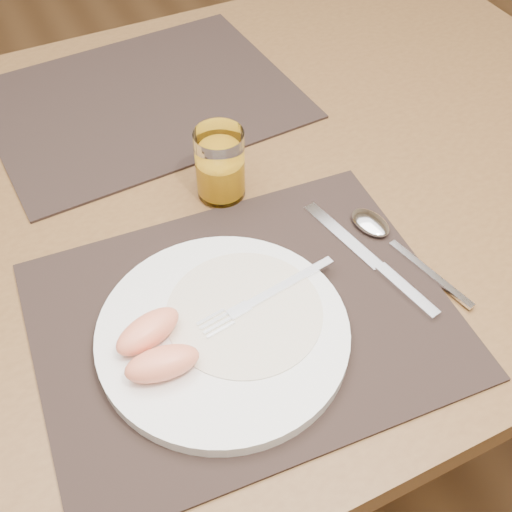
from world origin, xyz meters
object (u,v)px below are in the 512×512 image
(placemat_near, at_px, (244,319))
(knife, at_px, (379,267))
(spoon, at_px, (379,230))
(fork, at_px, (257,301))
(table, at_px, (192,236))
(juice_glass, at_px, (220,167))
(plate, at_px, (223,333))
(placemat_far, at_px, (142,100))

(placemat_near, xyz_separation_m, knife, (0.17, -0.00, 0.00))
(spoon, bearing_deg, fork, -167.54)
(table, xyz_separation_m, fork, (-0.00, -0.22, 0.11))
(table, relative_size, juice_glass, 14.71)
(table, relative_size, fork, 8.00)
(placemat_near, relative_size, plate, 1.67)
(fork, bearing_deg, knife, -2.67)
(plate, bearing_deg, placemat_near, 24.24)
(plate, relative_size, spoon, 1.41)
(placemat_far, height_order, juice_glass, juice_glass)
(spoon, bearing_deg, plate, -166.20)
(table, height_order, fork, fork)
(plate, relative_size, knife, 1.23)
(plate, height_order, juice_glass, juice_glass)
(table, bearing_deg, knife, -55.83)
(spoon, bearing_deg, table, 136.21)
(fork, xyz_separation_m, spoon, (0.19, 0.04, -0.01))
(juice_glass, bearing_deg, spoon, -46.88)
(placemat_far, distance_m, spoon, 0.43)
(plate, xyz_separation_m, spoon, (0.24, 0.06, -0.00))
(fork, distance_m, juice_glass, 0.20)
(placemat_far, relative_size, fork, 2.57)
(table, bearing_deg, spoon, -43.79)
(table, distance_m, plate, 0.26)
(fork, height_order, knife, fork)
(juice_glass, bearing_deg, plate, -113.54)
(plate, height_order, spoon, plate)
(placemat_far, bearing_deg, placemat_near, -94.70)
(juice_glass, bearing_deg, knife, -60.88)
(table, height_order, plate, plate)
(plate, bearing_deg, fork, 18.77)
(fork, bearing_deg, plate, -161.23)
(fork, bearing_deg, placemat_far, 87.61)
(placemat_near, relative_size, spoon, 2.35)
(table, relative_size, placemat_far, 3.11)
(fork, xyz_separation_m, juice_glass, (0.04, 0.19, 0.02))
(placemat_near, height_order, juice_glass, juice_glass)
(placemat_near, xyz_separation_m, juice_glass, (0.06, 0.20, 0.04))
(fork, relative_size, juice_glass, 1.84)
(knife, bearing_deg, placemat_far, 107.16)
(placemat_near, relative_size, placemat_far, 1.00)
(placemat_near, distance_m, spoon, 0.21)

